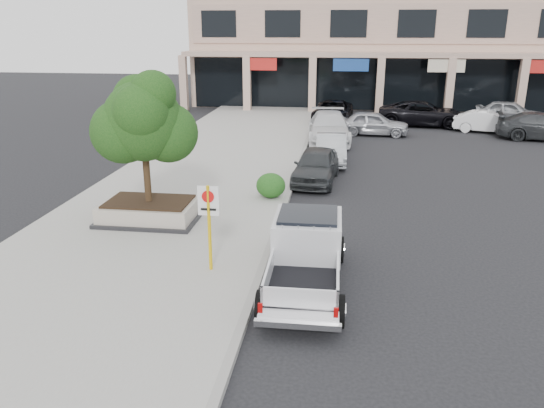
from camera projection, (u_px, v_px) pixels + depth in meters
The scene contains 17 objects.
ground at pixel (322, 261), 14.82m from camera, with size 120.00×120.00×0.00m, color black.
sidewalk at pixel (191, 189), 21.14m from camera, with size 8.00×52.00×0.15m, color gray.
curb at pixel (289, 193), 20.63m from camera, with size 0.20×52.00×0.15m, color gray.
strip_mall at pixel (438, 46), 44.19m from camera, with size 40.55×12.43×9.50m.
planter at pixel (150, 211), 17.47m from camera, with size 3.20×2.20×0.68m.
planter_tree at pixel (149, 121), 16.67m from camera, with size 2.90×2.55×4.00m.
no_parking_sign at pixel (209, 216), 13.53m from camera, with size 0.55×0.09×2.30m.
hedge at pixel (271, 185), 19.76m from camera, with size 1.10×0.99×0.94m, color #154915.
pickup_truck at pixel (305, 257), 13.09m from camera, with size 1.94×5.22×1.64m, color silver, non-canonical shape.
curb_car_a at pixel (316, 165), 22.21m from camera, with size 1.69×4.21×1.43m, color #2C2F31.
curb_car_b at pixel (331, 149), 25.44m from camera, with size 1.43×4.09×1.35m, color #B0B3B8.
curb_car_c at pixel (329, 127), 30.09m from camera, with size 2.31×5.67×1.65m, color silver.
curb_car_d at pixel (333, 112), 36.08m from camera, with size 2.50×5.42×1.51m, color black.
lot_car_a at pixel (373, 123), 32.00m from camera, with size 1.70×4.24×1.44m, color #ABACB3.
lot_car_b at pixel (488, 122), 32.78m from camera, with size 1.41×4.04×1.33m, color white.
lot_car_d at pixel (423, 114), 35.01m from camera, with size 2.67×5.79×1.61m, color black.
lot_car_e at pixel (510, 112), 36.12m from camera, with size 1.78×4.43×1.51m, color #999CA0.
Camera 1 is at (0.45, -13.61, 6.22)m, focal length 35.00 mm.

